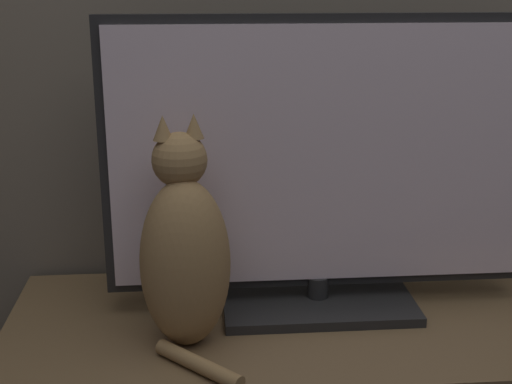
{
  "coord_description": "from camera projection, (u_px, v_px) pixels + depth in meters",
  "views": [
    {
      "loc": [
        -0.28,
        -0.37,
        1.17
      ],
      "look_at": [
        -0.17,
        0.91,
        0.77
      ],
      "focal_mm": 50.0,
      "sensor_mm": 36.0,
      "label": 1
    }
  ],
  "objects": [
    {
      "name": "tv",
      "position": [
        321.0,
        172.0,
        1.42
      ],
      "size": [
        0.87,
        0.24,
        0.6
      ],
      "color": "black",
      "rests_on": "tv_stand"
    },
    {
      "name": "cat",
      "position": [
        185.0,
        253.0,
        1.31
      ],
      "size": [
        0.19,
        0.27,
        0.43
      ],
      "rotation": [
        0.0,
        0.0,
        0.19
      ],
      "color": "#997547",
      "rests_on": "tv_stand"
    }
  ]
}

